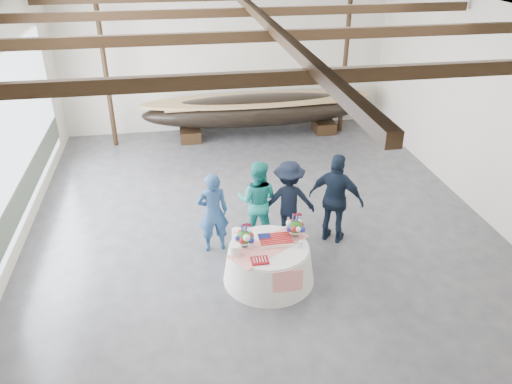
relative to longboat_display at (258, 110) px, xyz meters
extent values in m
cube|color=#3D3D42|center=(-0.85, -5.10, -0.84)|extent=(10.00, 12.00, 0.01)
cube|color=silver|center=(-0.85, 0.90, 1.41)|extent=(10.00, 0.02, 4.50)
cube|color=silver|center=(-0.85, -11.10, 1.41)|extent=(10.00, 0.02, 4.50)
cube|color=silver|center=(4.15, -5.10, 1.41)|extent=(0.02, 12.00, 4.50)
cube|color=white|center=(-0.85, -5.10, 3.66)|extent=(10.00, 12.00, 0.01)
cube|color=black|center=(-0.85, -8.60, 3.41)|extent=(9.80, 0.12, 0.18)
cube|color=black|center=(-0.85, -6.10, 3.41)|extent=(9.80, 0.12, 0.18)
cube|color=black|center=(-0.85, -3.60, 3.41)|extent=(9.80, 0.12, 0.18)
cube|color=black|center=(-0.85, -5.10, 3.54)|extent=(0.15, 11.76, 0.15)
cylinder|color=black|center=(-4.35, 0.00, 1.41)|extent=(0.14, 0.14, 4.50)
cylinder|color=black|center=(2.65, 0.00, 1.41)|extent=(0.14, 0.14, 4.50)
cube|color=silver|center=(-5.80, -4.10, 1.16)|extent=(0.02, 7.00, 3.20)
cube|color=#596654|center=(-5.79, -4.10, 0.06)|extent=(0.02, 7.00, 0.60)
cube|color=black|center=(-2.12, 0.00, -0.67)|extent=(0.62, 0.79, 0.35)
cube|color=black|center=(2.12, 0.00, -0.67)|extent=(0.62, 0.79, 0.35)
ellipsoid|color=black|center=(0.00, 0.00, -0.01)|extent=(7.05, 1.41, 0.97)
cube|color=#9E7A4C|center=(0.00, 0.00, 0.26)|extent=(5.64, 0.93, 0.05)
cone|color=silver|center=(-1.04, -7.06, -0.49)|extent=(1.70, 1.70, 0.70)
cylinder|color=silver|center=(-1.04, -7.06, -0.13)|extent=(1.44, 1.44, 0.04)
cube|color=red|center=(-1.04, -7.06, -0.11)|extent=(1.62, 1.31, 0.01)
cube|color=white|center=(-0.90, -6.95, -0.08)|extent=(0.60, 0.40, 0.07)
cylinder|color=white|center=(-1.68, -7.21, -0.02)|extent=(0.18, 0.18, 0.19)
cylinder|color=white|center=(-1.59, -6.74, 0.00)|extent=(0.18, 0.18, 0.22)
cube|color=maroon|center=(-1.29, -7.48, -0.10)|extent=(0.30, 0.24, 0.03)
cone|color=silver|center=(-0.50, -7.18, -0.05)|extent=(0.09, 0.09, 0.12)
imported|color=navy|center=(-1.95, -5.90, 0.01)|extent=(0.66, 0.47, 1.71)
imported|color=teal|center=(-1.01, -5.61, 0.03)|extent=(1.04, 0.93, 1.75)
imported|color=black|center=(-0.37, -5.70, 0.02)|extent=(1.18, 0.75, 1.73)
imported|color=black|center=(0.54, -5.99, 0.13)|extent=(1.20, 1.04, 1.94)
camera|label=1|loc=(-2.54, -14.38, 5.05)|focal=35.00mm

